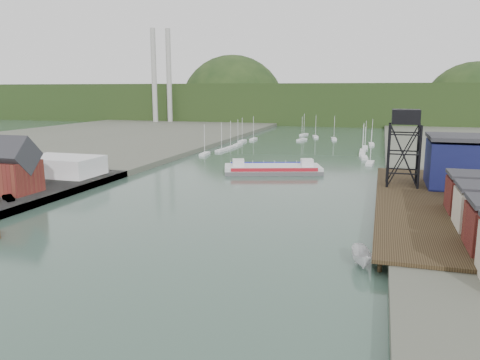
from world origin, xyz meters
The scene contains 12 objects.
ground centered at (0.00, 0.00, 0.00)m, with size 600.00×600.00×0.00m, color #324D3E.
east_pier centered at (37.00, 45.00, 1.90)m, with size 14.00×70.00×2.45m.
harbor_building centered at (-42.00, 30.00, 6.09)m, with size 12.20×8.20×8.90m.
white_shed centered at (-44.00, 50.00, 3.85)m, with size 18.00×12.00×4.50m, color silver.
lift_tower centered at (35.00, 58.00, 15.65)m, with size 6.50×6.50×16.00m.
blue_shed centered at (50.00, 60.00, 7.06)m, with size 20.50×14.50×11.30m.
marina_sailboats centered at (0.08, 138.46, 0.35)m, with size 57.71×92.65×0.90m.
smokestacks centered at (-106.00, 232.50, 30.00)m, with size 11.20×8.20×60.00m.
distant_hills centered at (-3.98, 301.35, 10.38)m, with size 500.00×120.00×80.00m.
chain_ferry centered at (2.62, 76.78, 1.07)m, with size 27.80×17.85×3.72m.
motorboat centered at (28.76, 13.30, 1.18)m, with size 2.30×6.11×2.36m, color silver.
car_west_b centered at (-36.26, 24.00, 2.18)m, with size 1.23×3.53×1.16m, color #999999.
Camera 1 is at (30.25, -45.38, 22.16)m, focal length 35.00 mm.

